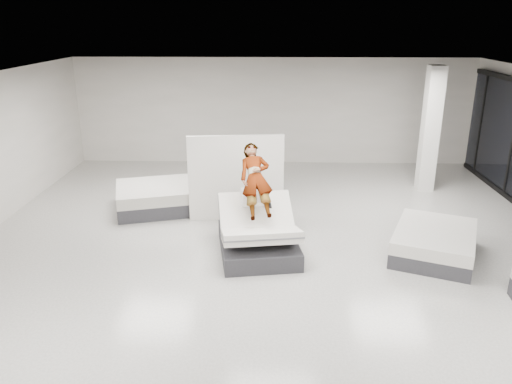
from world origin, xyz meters
TOP-DOWN VIEW (x-y plane):
  - room at (0.00, 0.00)m, footprint 14.00×14.04m
  - hero_bed at (-0.29, 0.56)m, footprint 1.69×2.07m
  - person at (-0.33, 0.87)m, footprint 0.80×1.47m
  - remote at (-0.06, 0.56)m, footprint 0.07×0.15m
  - divider_panel at (-0.82, 2.30)m, footprint 2.10×0.34m
  - flat_bed_right_far at (3.06, 0.56)m, footprint 2.01×2.27m
  - flat_bed_left_far at (-2.59, 2.86)m, footprint 2.46×2.11m
  - column at (4.00, 4.50)m, footprint 0.40×0.40m

SIDE VIEW (x-z plane):
  - flat_bed_right_far at x=3.06m, z-range 0.00..0.52m
  - flat_bed_left_far at x=-2.59m, z-range 0.00..0.58m
  - hero_bed at x=-0.29m, z-range -0.20..0.92m
  - divider_panel at x=-0.82m, z-range 0.00..1.91m
  - remote at x=-0.06m, z-range 0.94..1.02m
  - person at x=-0.33m, z-range 0.44..1.89m
  - room at x=0.00m, z-range 0.00..3.20m
  - column at x=4.00m, z-range 0.00..3.20m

